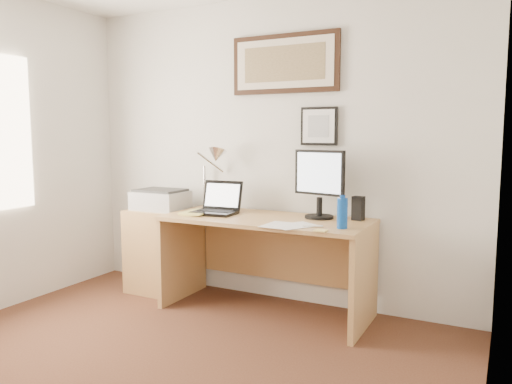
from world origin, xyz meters
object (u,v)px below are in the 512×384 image
Objects in this scene: water_bottle at (342,213)px; laptop at (217,206)px; book at (187,212)px; desk at (270,245)px; lcd_monitor at (319,180)px; printer at (161,200)px; side_cabinet at (159,251)px.

laptop is at bearing 171.51° from water_bottle.
book is 0.17× the size of desk.
desk is at bearing 9.63° from laptop.
desk is (-0.66, 0.24, -0.34)m from water_bottle.
water_bottle is 0.78m from desk.
lcd_monitor is 1.45m from printer.
desk is at bearing 1.89° from side_cabinet.
printer reaches higher than book.
book is 0.64× the size of printer.
printer reaches higher than desk.
water_bottle is 0.58× the size of laptop.
lcd_monitor reaches higher than desk.
book is (0.40, -0.13, 0.40)m from side_cabinet.
lcd_monitor is (1.04, 0.24, 0.28)m from book.
laptop is (-1.10, 0.16, -0.05)m from water_bottle.
water_bottle reaches higher than side_cabinet.
laptop is at bearing -170.37° from desk.
side_cabinet is at bearing -175.65° from lcd_monitor.
side_cabinet is 1.40× the size of lcd_monitor.
side_cabinet is at bearing -178.11° from desk.
water_bottle is (1.73, -0.20, 0.49)m from side_cabinet.
printer is at bearing 158.27° from book.
lcd_monitor reaches higher than water_bottle.
water_bottle is 0.40× the size of lcd_monitor.
desk is (0.67, 0.17, -0.25)m from book.
desk is at bearing 0.70° from printer.
lcd_monitor is 1.18× the size of printer.
book is 0.73m from desk.
laptop is at bearing -169.61° from lcd_monitor.
laptop reaches higher than water_bottle.
book is at bearing 177.00° from water_bottle.
desk is at bearing 14.15° from book.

